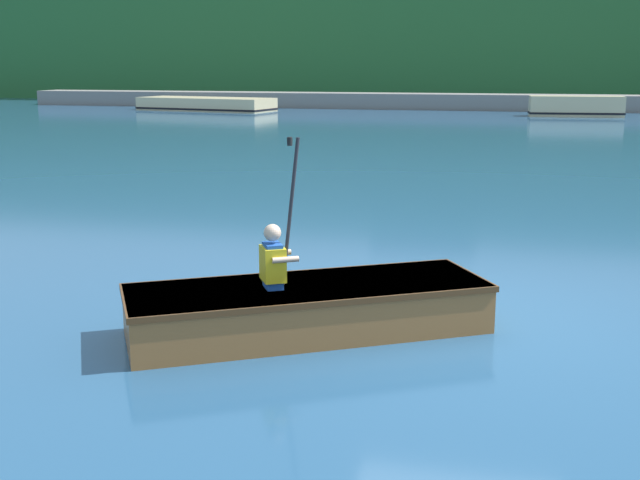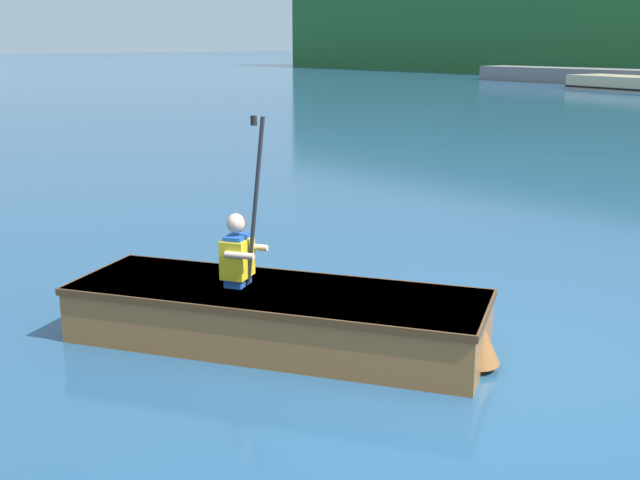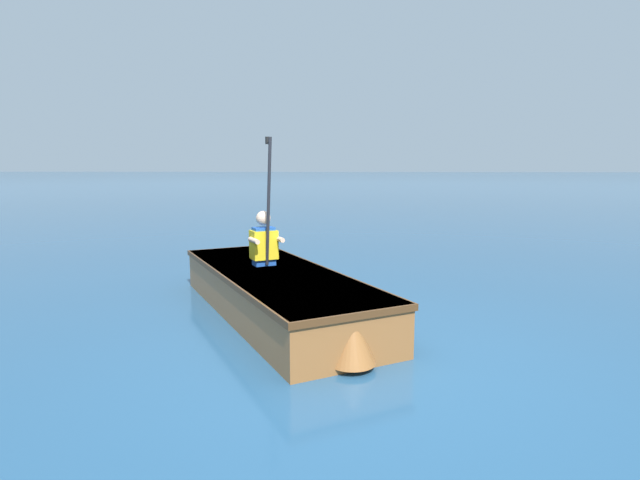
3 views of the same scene
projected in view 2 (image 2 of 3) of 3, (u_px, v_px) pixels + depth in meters
ground_plane at (473, 366)px, 6.47m from camera, size 300.00×300.00×0.00m
rowboat_foreground at (282, 314)px, 6.89m from camera, size 3.70×2.85×0.49m
person_paddler at (238, 252)px, 6.88m from camera, size 0.44×0.44×1.47m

